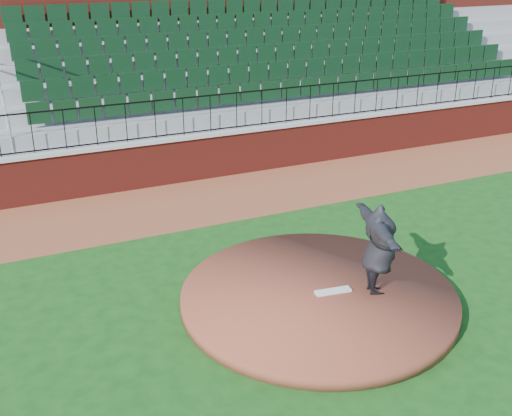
{
  "coord_description": "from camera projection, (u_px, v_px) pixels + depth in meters",
  "views": [
    {
      "loc": [
        -4.71,
        -8.78,
        5.99
      ],
      "look_at": [
        0.0,
        1.5,
        1.3
      ],
      "focal_mm": 44.3,
      "sensor_mm": 36.0,
      "label": 1
    }
  ],
  "objects": [
    {
      "name": "warning_track",
      "position": [
        192.0,
        202.0,
        16.01
      ],
      "size": [
        34.0,
        3.2,
        0.01
      ],
      "primitive_type": "cube",
      "color": "brown",
      "rests_on": "ground"
    },
    {
      "name": "seating_stands",
      "position": [
        141.0,
        81.0,
        18.76
      ],
      "size": [
        34.0,
        5.1,
        4.6
      ],
      "primitive_type": null,
      "color": "gray",
      "rests_on": "ground"
    },
    {
      "name": "pitcher",
      "position": [
        379.0,
        249.0,
        11.02
      ],
      "size": [
        1.13,
        2.16,
        1.7
      ],
      "primitive_type": "imported",
      "rotation": [
        0.0,
        0.0,
        1.29
      ],
      "color": "black",
      "rests_on": "pitchers_mound"
    },
    {
      "name": "pitching_rubber",
      "position": [
        333.0,
        291.0,
        11.32
      ],
      "size": [
        0.68,
        0.26,
        0.04
      ],
      "primitive_type": "cube",
      "rotation": [
        0.0,
        0.0,
        -0.14
      ],
      "color": "white",
      "rests_on": "pitchers_mound"
    },
    {
      "name": "field_wall",
      "position": [
        172.0,
        161.0,
        17.13
      ],
      "size": [
        34.0,
        0.35,
        1.2
      ],
      "primitive_type": "cube",
      "color": "maroon",
      "rests_on": "ground"
    },
    {
      "name": "wall_cap",
      "position": [
        171.0,
        138.0,
        16.88
      ],
      "size": [
        34.0,
        0.45,
        0.1
      ],
      "primitive_type": "cube",
      "color": "#B7B7B7",
      "rests_on": "field_wall"
    },
    {
      "name": "ground",
      "position": [
        290.0,
        303.0,
        11.48
      ],
      "size": [
        90.0,
        90.0,
        0.0
      ],
      "primitive_type": "plane",
      "color": "#144614",
      "rests_on": "ground"
    },
    {
      "name": "wall_railing",
      "position": [
        169.0,
        118.0,
        16.67
      ],
      "size": [
        34.0,
        0.05,
        1.0
      ],
      "primitive_type": null,
      "color": "black",
      "rests_on": "wall_cap"
    },
    {
      "name": "concourse_wall",
      "position": [
        118.0,
        52.0,
        20.94
      ],
      "size": [
        34.0,
        0.5,
        5.5
      ],
      "primitive_type": "cube",
      "color": "maroon",
      "rests_on": "ground"
    },
    {
      "name": "pitchers_mound",
      "position": [
        318.0,
        297.0,
        11.41
      ],
      "size": [
        4.97,
        4.97,
        0.25
      ],
      "primitive_type": "cylinder",
      "color": "brown",
      "rests_on": "ground"
    }
  ]
}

